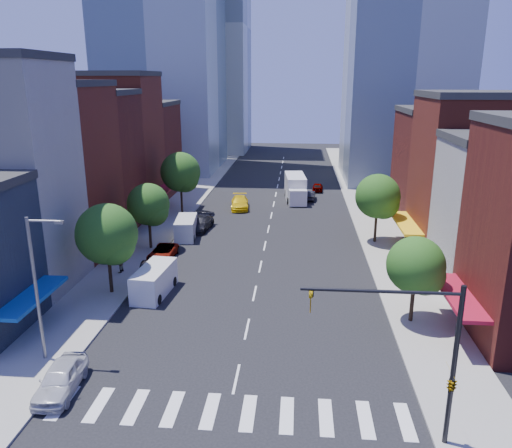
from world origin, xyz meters
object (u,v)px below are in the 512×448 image
(cargo_van_far, at_px, (186,228))
(traffic_car_oncoming, at_px, (310,195))
(taxi, at_px, (240,203))
(traffic_car_far, at_px, (318,187))
(cargo_van_near, at_px, (154,281))
(parked_car_rear, at_px, (200,223))
(parked_car_front, at_px, (61,379))
(parked_car_second, at_px, (149,270))
(box_truck, at_px, (295,189))
(pedestrian_far, at_px, (119,263))
(parked_car_third, at_px, (163,252))

(cargo_van_far, distance_m, traffic_car_oncoming, 23.36)
(taxi, distance_m, traffic_car_far, 15.91)
(cargo_van_near, bearing_deg, parked_car_rear, 94.04)
(cargo_van_far, bearing_deg, parked_car_front, -97.86)
(parked_car_second, height_order, traffic_car_oncoming, traffic_car_oncoming)
(traffic_car_far, bearing_deg, cargo_van_near, 73.98)
(parked_car_front, height_order, box_truck, box_truck)
(traffic_car_far, bearing_deg, pedestrian_far, 66.27)
(parked_car_third, xyz_separation_m, traffic_car_oncoming, (14.50, 25.70, 0.00))
(cargo_van_far, relative_size, traffic_car_oncoming, 1.33)
(parked_car_third, distance_m, cargo_van_far, 6.88)
(traffic_car_oncoming, distance_m, pedestrian_far, 34.47)
(traffic_car_oncoming, xyz_separation_m, box_truck, (-2.07, -0.14, 0.99))
(parked_car_third, xyz_separation_m, pedestrian_far, (-2.82, -4.11, 0.38))
(parked_car_front, xyz_separation_m, traffic_car_oncoming, (14.50, 46.96, -0.15))
(parked_car_rear, relative_size, traffic_car_far, 1.39)
(taxi, xyz_separation_m, box_truck, (7.34, 5.65, 0.84))
(cargo_van_far, height_order, traffic_car_far, cargo_van_far)
(parked_car_rear, xyz_separation_m, traffic_car_oncoming, (12.76, 15.85, -0.11))
(parked_car_second, relative_size, parked_car_third, 0.83)
(box_truck, bearing_deg, taxi, -147.98)
(parked_car_third, height_order, parked_car_rear, parked_car_rear)
(taxi, distance_m, box_truck, 9.30)
(cargo_van_far, xyz_separation_m, pedestrian_far, (-3.55, -10.94, -0.04))
(parked_car_rear, distance_m, box_truck, 19.03)
(parked_car_second, xyz_separation_m, cargo_van_near, (1.48, -3.46, 0.48))
(cargo_van_far, distance_m, box_truck, 22.09)
(taxi, bearing_deg, cargo_van_far, -114.71)
(cargo_van_near, distance_m, cargo_van_far, 15.00)
(parked_car_front, relative_size, pedestrian_far, 2.65)
(traffic_car_far, height_order, box_truck, box_truck)
(parked_car_second, xyz_separation_m, pedestrian_far, (-2.82, 0.58, 0.39))
(taxi, relative_size, traffic_car_oncoming, 1.40)
(parked_car_third, bearing_deg, taxi, 77.65)
(cargo_van_far, bearing_deg, parked_car_rear, 65.19)
(parked_car_front, height_order, parked_car_second, parked_car_front)
(parked_car_front, relative_size, traffic_car_oncoming, 1.19)
(parked_car_third, relative_size, cargo_van_far, 0.89)
(parked_car_rear, xyz_separation_m, pedestrian_far, (-4.56, -13.96, 0.27))
(parked_car_front, relative_size, parked_car_third, 1.00)
(parked_car_front, xyz_separation_m, pedestrian_far, (-2.82, 17.15, 0.24))
(parked_car_second, relative_size, parked_car_rear, 0.74)
(parked_car_rear, bearing_deg, traffic_car_oncoming, 58.20)
(taxi, distance_m, traffic_car_oncoming, 11.05)
(traffic_car_far, bearing_deg, parked_car_front, 77.15)
(parked_car_rear, height_order, cargo_van_near, cargo_van_near)
(pedestrian_far, bearing_deg, cargo_van_far, 171.03)
(parked_car_second, xyz_separation_m, traffic_car_far, (15.82, 36.34, 0.01))
(traffic_car_far, xyz_separation_m, box_truck, (-3.39, -6.09, 0.99))
(parked_car_third, distance_m, taxi, 20.56)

